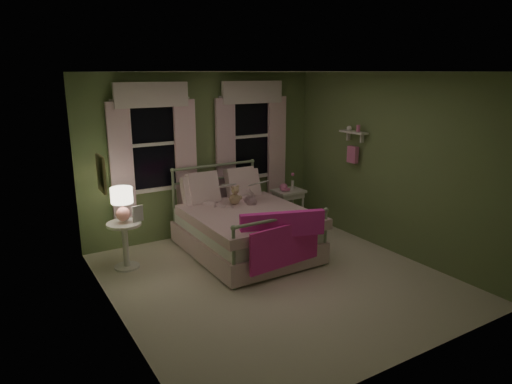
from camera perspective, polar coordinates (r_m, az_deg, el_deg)
room_shell at (r=5.61m, az=2.57°, el=1.39°), size 4.20×4.20×4.20m
bed at (r=6.73m, az=-1.54°, el=-4.42°), size 1.58×2.04×1.18m
pink_throw at (r=5.84m, az=3.47°, el=-5.15°), size 1.10×0.44×0.71m
child_left at (r=6.81m, az=-5.38°, el=0.58°), size 0.32×0.27×0.73m
child_right at (r=7.07m, az=-1.29°, el=1.07°), size 0.41×0.35×0.71m
book_left at (r=6.59m, az=-4.43°, el=0.35°), size 0.22×0.16×0.26m
book_right at (r=6.86m, az=-0.25°, el=0.61°), size 0.22×0.15×0.26m
teddy_bear at (r=6.83m, az=-2.66°, el=-0.57°), size 0.22×0.18×0.30m
nightstand_left at (r=6.42m, az=-16.06°, el=-5.65°), size 0.46×0.46×0.65m
table_lamp at (r=6.26m, az=-16.40°, el=-1.05°), size 0.29×0.29×0.46m
book_nightstand at (r=6.30m, az=-15.14°, el=-3.69°), size 0.21×0.25×0.02m
nightstand_right at (r=7.82m, az=4.07°, el=-0.45°), size 0.50×0.40×0.64m
pink_toy at (r=7.72m, az=3.50°, el=0.57°), size 0.14×0.18×0.14m
bud_vase at (r=7.87m, az=4.60°, el=1.43°), size 0.06×0.06×0.28m
window_left at (r=6.99m, az=-12.70°, el=6.39°), size 1.34×0.13×1.96m
window_right at (r=7.70m, az=-0.55°, el=7.48°), size 1.34×0.13×1.96m
wall_shelf at (r=7.28m, az=12.05°, el=5.95°), size 0.15×0.50×0.60m
framed_picture at (r=5.36m, az=-18.77°, el=2.18°), size 0.03×0.32×0.42m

